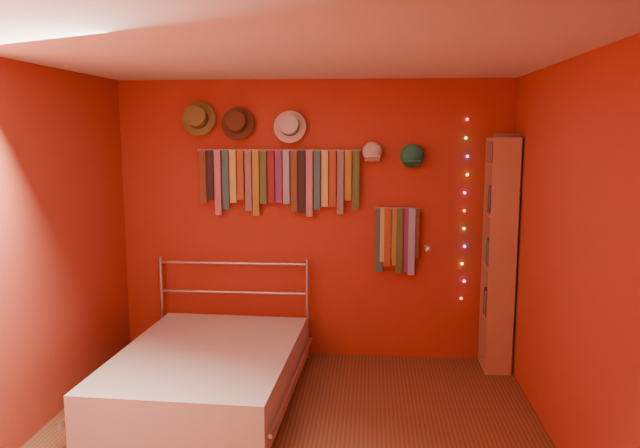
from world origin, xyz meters
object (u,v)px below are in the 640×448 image
(bed, at_px, (207,373))
(tie_rack, at_px, (279,178))
(bookshelf, at_px, (504,254))
(reading_lamp, at_px, (428,249))

(bed, bearing_deg, tie_rack, 69.31)
(bookshelf, bearing_deg, reading_lamp, 179.24)
(tie_rack, height_order, reading_lamp, tie_rack)
(reading_lamp, distance_m, bookshelf, 0.64)
(tie_rack, xyz_separation_m, bed, (-0.42, -1.00, -1.43))
(reading_lamp, relative_size, bookshelf, 0.14)
(bookshelf, bearing_deg, bed, -160.49)
(bookshelf, distance_m, bed, 2.64)
(tie_rack, xyz_separation_m, reading_lamp, (1.31, -0.15, -0.59))
(bookshelf, bearing_deg, tie_rack, 175.46)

